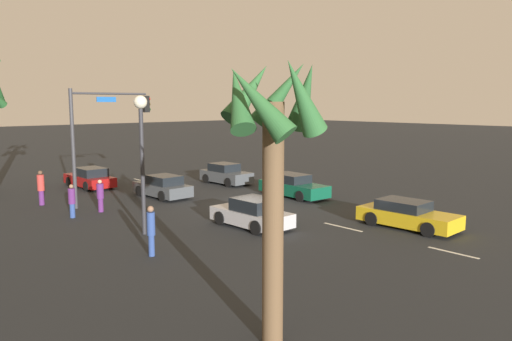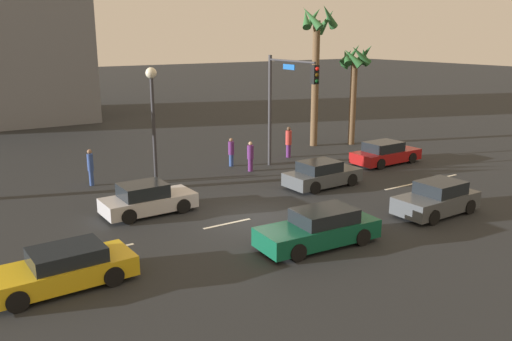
{
  "view_description": "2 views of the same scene",
  "coord_description": "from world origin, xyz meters",
  "px_view_note": "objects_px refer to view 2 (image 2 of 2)",
  "views": [
    {
      "loc": [
        -20.37,
        17.71,
        5.63
      ],
      "look_at": [
        -0.88,
        0.21,
        2.06
      ],
      "focal_mm": 34.78,
      "sensor_mm": 36.0,
      "label": 1
    },
    {
      "loc": [
        -11.64,
        -17.97,
        7.55
      ],
      "look_at": [
        -0.62,
        -0.78,
        2.3
      ],
      "focal_mm": 37.39,
      "sensor_mm": 36.0,
      "label": 2
    }
  ],
  "objects_px": {
    "streetlamp": "(153,103)",
    "palm_tree_2": "(317,48)",
    "car_3": "(322,175)",
    "pedestrian_2": "(289,141)",
    "pedestrian_1": "(91,166)",
    "pedestrian_3": "(250,156)",
    "palm_tree_1": "(355,69)",
    "car_1": "(437,199)",
    "traffic_signal": "(284,95)",
    "car_4": "(385,153)",
    "car_0": "(61,269)",
    "car_5": "(319,229)",
    "car_2": "(147,200)",
    "pedestrian_0": "(231,151)"
  },
  "relations": [
    {
      "from": "car_2",
      "to": "pedestrian_0",
      "type": "bearing_deg",
      "value": 36.46
    },
    {
      "from": "car_4",
      "to": "palm_tree_1",
      "type": "xyz_separation_m",
      "value": [
        2.32,
        5.44,
        4.63
      ]
    },
    {
      "from": "pedestrian_3",
      "to": "palm_tree_1",
      "type": "relative_size",
      "value": 0.24
    },
    {
      "from": "car_4",
      "to": "palm_tree_1",
      "type": "relative_size",
      "value": 0.63
    },
    {
      "from": "car_4",
      "to": "pedestrian_3",
      "type": "bearing_deg",
      "value": 160.11
    },
    {
      "from": "pedestrian_2",
      "to": "palm_tree_2",
      "type": "relative_size",
      "value": 0.2
    },
    {
      "from": "car_5",
      "to": "pedestrian_3",
      "type": "xyz_separation_m",
      "value": [
        3.67,
        10.6,
        0.26
      ]
    },
    {
      "from": "pedestrian_2",
      "to": "palm_tree_2",
      "type": "height_order",
      "value": "palm_tree_2"
    },
    {
      "from": "car_3",
      "to": "pedestrian_1",
      "type": "height_order",
      "value": "pedestrian_1"
    },
    {
      "from": "car_0",
      "to": "pedestrian_3",
      "type": "relative_size",
      "value": 2.67
    },
    {
      "from": "car_4",
      "to": "traffic_signal",
      "type": "bearing_deg",
      "value": 162.59
    },
    {
      "from": "palm_tree_1",
      "to": "pedestrian_3",
      "type": "bearing_deg",
      "value": -165.36
    },
    {
      "from": "car_2",
      "to": "car_4",
      "type": "distance_m",
      "value": 15.43
    },
    {
      "from": "pedestrian_1",
      "to": "pedestrian_3",
      "type": "distance_m",
      "value": 8.64
    },
    {
      "from": "car_3",
      "to": "pedestrian_2",
      "type": "xyz_separation_m",
      "value": [
        2.46,
        6.27,
        0.41
      ]
    },
    {
      "from": "car_3",
      "to": "palm_tree_2",
      "type": "bearing_deg",
      "value": 53.49
    },
    {
      "from": "traffic_signal",
      "to": "palm_tree_2",
      "type": "height_order",
      "value": "palm_tree_2"
    },
    {
      "from": "traffic_signal",
      "to": "pedestrian_2",
      "type": "height_order",
      "value": "traffic_signal"
    },
    {
      "from": "traffic_signal",
      "to": "pedestrian_1",
      "type": "xyz_separation_m",
      "value": [
        -10.08,
        2.78,
        -3.29
      ]
    },
    {
      "from": "streetlamp",
      "to": "pedestrian_3",
      "type": "xyz_separation_m",
      "value": [
        5.47,
        -0.53,
        -3.3
      ]
    },
    {
      "from": "car_0",
      "to": "car_1",
      "type": "distance_m",
      "value": 15.38
    },
    {
      "from": "car_4",
      "to": "car_5",
      "type": "distance_m",
      "value": 13.83
    },
    {
      "from": "streetlamp",
      "to": "pedestrian_3",
      "type": "bearing_deg",
      "value": -5.5
    },
    {
      "from": "car_2",
      "to": "streetlamp",
      "type": "xyz_separation_m",
      "value": [
        2.17,
        4.32,
        3.57
      ]
    },
    {
      "from": "car_1",
      "to": "pedestrian_1",
      "type": "xyz_separation_m",
      "value": [
        -11.28,
        12.47,
        0.37
      ]
    },
    {
      "from": "car_0",
      "to": "traffic_signal",
      "type": "bearing_deg",
      "value": 29.79
    },
    {
      "from": "car_3",
      "to": "streetlamp",
      "type": "xyz_separation_m",
      "value": [
        -6.88,
        5.12,
        3.57
      ]
    },
    {
      "from": "pedestrian_1",
      "to": "palm_tree_2",
      "type": "distance_m",
      "value": 16.98
    },
    {
      "from": "car_2",
      "to": "car_5",
      "type": "bearing_deg",
      "value": -59.73
    },
    {
      "from": "car_4",
      "to": "pedestrian_2",
      "type": "xyz_separation_m",
      "value": [
        -3.88,
        4.49,
        0.4
      ]
    },
    {
      "from": "car_0",
      "to": "car_3",
      "type": "bearing_deg",
      "value": 17.49
    },
    {
      "from": "car_0",
      "to": "car_4",
      "type": "xyz_separation_m",
      "value": [
        20.2,
        6.16,
        0.03
      ]
    },
    {
      "from": "car_2",
      "to": "pedestrian_0",
      "type": "xyz_separation_m",
      "value": [
        7.32,
        5.41,
        0.26
      ]
    },
    {
      "from": "pedestrian_3",
      "to": "palm_tree_2",
      "type": "bearing_deg",
      "value": 25.79
    },
    {
      "from": "car_3",
      "to": "pedestrian_3",
      "type": "xyz_separation_m",
      "value": [
        -1.41,
        4.6,
        0.27
      ]
    },
    {
      "from": "car_0",
      "to": "palm_tree_1",
      "type": "relative_size",
      "value": 0.65
    },
    {
      "from": "pedestrian_1",
      "to": "streetlamp",
      "type": "bearing_deg",
      "value": -24.66
    },
    {
      "from": "car_2",
      "to": "car_4",
      "type": "height_order",
      "value": "car_2"
    },
    {
      "from": "pedestrian_3",
      "to": "car_3",
      "type": "bearing_deg",
      "value": -72.89
    },
    {
      "from": "car_3",
      "to": "pedestrian_1",
      "type": "bearing_deg",
      "value": 146.63
    },
    {
      "from": "car_1",
      "to": "streetlamp",
      "type": "bearing_deg",
      "value": 126.83
    },
    {
      "from": "car_0",
      "to": "car_5",
      "type": "xyz_separation_m",
      "value": [
        8.78,
        -1.64,
        0.05
      ]
    },
    {
      "from": "streetlamp",
      "to": "palm_tree_2",
      "type": "height_order",
      "value": "palm_tree_2"
    },
    {
      "from": "car_1",
      "to": "streetlamp",
      "type": "height_order",
      "value": "streetlamp"
    },
    {
      "from": "car_3",
      "to": "streetlamp",
      "type": "relative_size",
      "value": 0.69
    },
    {
      "from": "car_5",
      "to": "traffic_signal",
      "type": "height_order",
      "value": "traffic_signal"
    },
    {
      "from": "palm_tree_1",
      "to": "palm_tree_2",
      "type": "xyz_separation_m",
      "value": [
        -2.58,
        0.99,
        1.39
      ]
    },
    {
      "from": "car_5",
      "to": "pedestrian_2",
      "type": "bearing_deg",
      "value": 58.43
    },
    {
      "from": "pedestrian_1",
      "to": "pedestrian_3",
      "type": "bearing_deg",
      "value": -12.61
    },
    {
      "from": "pedestrian_3",
      "to": "pedestrian_0",
      "type": "bearing_deg",
      "value": 100.97
    }
  ]
}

